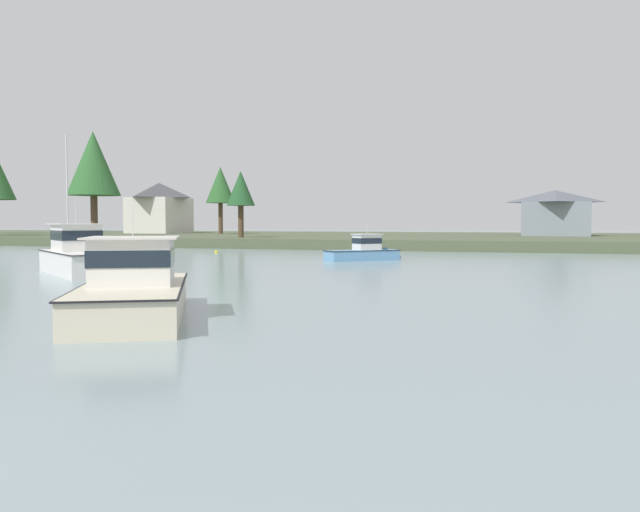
% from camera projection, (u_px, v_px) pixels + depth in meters
% --- Properties ---
extents(far_shore_bank, '(208.16, 53.28, 1.17)m').
position_uv_depth(far_shore_bank, '(456.00, 239.00, 95.24)').
color(far_shore_bank, '#4C563D').
rests_on(far_shore_bank, ground).
extents(cruiser_cream, '(7.50, 10.77, 4.79)m').
position_uv_depth(cruiser_cream, '(137.00, 297.00, 23.16)').
color(cruiser_cream, beige).
rests_on(cruiser_cream, ground).
extents(cruiser_white, '(9.65, 8.68, 5.75)m').
position_uv_depth(cruiser_white, '(76.00, 262.00, 40.74)').
color(cruiser_white, white).
rests_on(cruiser_white, ground).
extents(cruiser_skyblue, '(6.37, 6.09, 3.65)m').
position_uv_depth(cruiser_skyblue, '(369.00, 254.00, 54.41)').
color(cruiser_skyblue, '#669ECC').
rests_on(cruiser_skyblue, ground).
extents(sailboat_teal, '(7.25, 8.39, 12.76)m').
position_uv_depth(sailboat_teal, '(68.00, 249.00, 70.06)').
color(sailboat_teal, '#196B70').
rests_on(sailboat_teal, ground).
extents(mooring_buoy_yellow, '(0.36, 0.36, 0.41)m').
position_uv_depth(mooring_buoy_yellow, '(216.00, 252.00, 67.01)').
color(mooring_buoy_yellow, yellow).
rests_on(mooring_buoy_yellow, ground).
extents(shore_tree_center_left, '(3.53, 3.53, 8.27)m').
position_uv_depth(shore_tree_center_left, '(241.00, 189.00, 82.38)').
color(shore_tree_center_left, brown).
rests_on(shore_tree_center_left, far_shore_bank).
extents(shore_tree_far_left, '(4.73, 4.73, 10.73)m').
position_uv_depth(shore_tree_far_left, '(220.00, 186.00, 106.43)').
color(shore_tree_far_left, brown).
rests_on(shore_tree_far_left, far_shore_bank).
extents(shore_tree_far_right, '(6.86, 6.86, 13.79)m').
position_uv_depth(shore_tree_far_right, '(93.00, 164.00, 86.73)').
color(shore_tree_far_right, brown).
rests_on(shore_tree_far_right, far_shore_bank).
extents(cottage_eastern, '(9.58, 8.68, 6.33)m').
position_uv_depth(cottage_eastern, '(555.00, 212.00, 92.33)').
color(cottage_eastern, gray).
rests_on(cottage_eastern, far_shore_bank).
extents(cottage_hillside, '(8.52, 10.43, 8.52)m').
position_uv_depth(cottage_hillside, '(159.00, 207.00, 112.91)').
color(cottage_hillside, silver).
rests_on(cottage_hillside, far_shore_bank).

